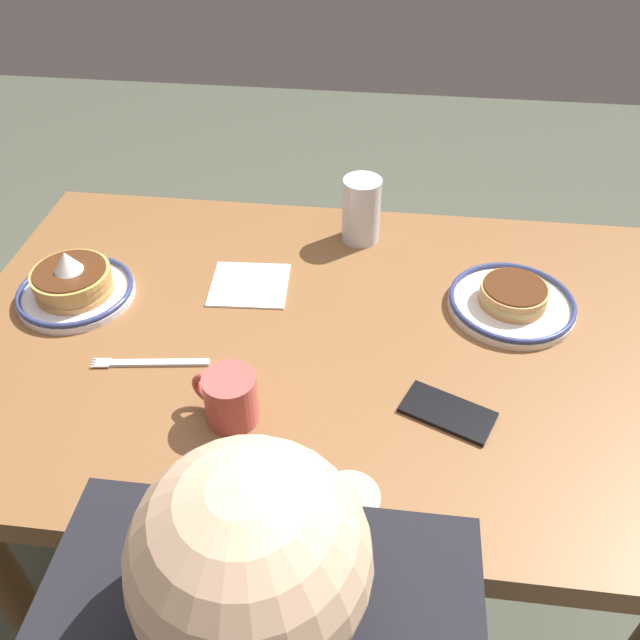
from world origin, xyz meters
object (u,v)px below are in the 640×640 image
Objects in this scene: drinking_glass at (361,213)px; cell_phone at (448,412)px; paper_napkin at (249,285)px; plate_center_pancakes at (512,301)px; coffee_mug at (230,397)px; fork_near at (150,363)px; plate_near_main at (74,286)px.

cell_phone is at bearing 110.04° from drinking_glass.
drinking_glass is at bearing -136.69° from paper_napkin.
plate_center_pancakes is 0.57m from coffee_mug.
paper_napkin is at bearing -1.05° from plate_center_pancakes.
fork_near is at bearing -30.50° from coffee_mug.
cell_phone is (0.12, 0.28, -0.01)m from plate_center_pancakes.
fork_near is at bearing 140.70° from plate_near_main.
plate_near_main is 1.58× the size of drinking_glass.
plate_near_main is 0.33m from paper_napkin.
paper_napkin is (0.04, -0.33, -0.04)m from coffee_mug.
plate_center_pancakes is 1.69× the size of drinking_glass.
paper_napkin is (0.20, 0.19, -0.06)m from drinking_glass.
plate_center_pancakes is at bearing -175.44° from plate_near_main.
fork_near is (0.51, -0.05, -0.00)m from cell_phone.
cell_phone is at bearing -172.28° from coffee_mug.
drinking_glass reaches higher than coffee_mug.
plate_near_main is at bearing 26.94° from drinking_glass.
drinking_glass reaches higher than paper_napkin.
drinking_glass is at bearing -46.82° from cell_phone.
plate_center_pancakes is 0.36m from drinking_glass.
cell_phone is (-0.34, -0.05, -0.04)m from coffee_mug.
drinking_glass is 0.54m from fork_near.
fork_near is (0.63, 0.23, -0.02)m from plate_center_pancakes.
coffee_mug is at bearing 72.65° from drinking_glass.
drinking_glass is at bearing -127.70° from fork_near.
paper_napkin is 0.27m from fork_near.
drinking_glass reaches higher than plate_center_pancakes.
plate_center_pancakes is at bearing 146.07° from drinking_glass.
plate_near_main is 0.59m from drinking_glass.
cell_phone is at bearing 174.13° from fork_near.
plate_center_pancakes reaches higher than cell_phone.
cell_phone is at bearing 163.17° from plate_near_main.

